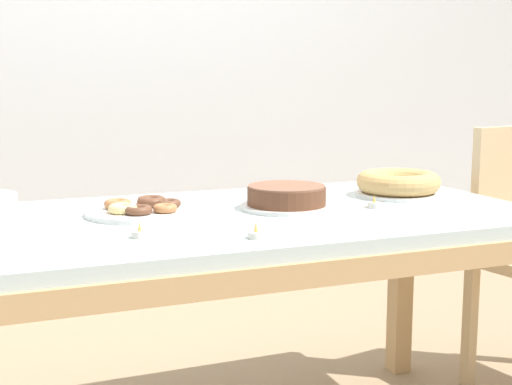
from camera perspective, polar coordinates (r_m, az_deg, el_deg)
wall_back at (r=3.42m, az=-10.83°, el=12.16°), size 8.00×0.10×2.60m
dining_table at (r=2.00m, az=-1.84°, el=-4.15°), size 1.74×0.88×0.74m
cake_chocolate_round at (r=2.05m, az=2.46°, el=-0.42°), size 0.27×0.27×0.07m
cake_golden_bundt at (r=2.32m, az=11.30°, el=0.69°), size 0.27×0.27×0.08m
pastry_platter at (r=2.00m, az=-9.25°, el=-1.30°), size 0.31×0.31×0.04m
tealight_near_cakes at (r=1.68m, az=-0.01°, el=-3.35°), size 0.04×0.04×0.04m
tealight_near_front at (r=2.10m, az=9.43°, el=-0.93°), size 0.04×0.04×0.04m
tealight_left_edge at (r=1.71m, az=-9.29°, el=-3.25°), size 0.04×0.04×0.04m
tealight_right_edge at (r=2.26m, az=3.56°, el=-0.11°), size 0.04×0.04×0.04m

